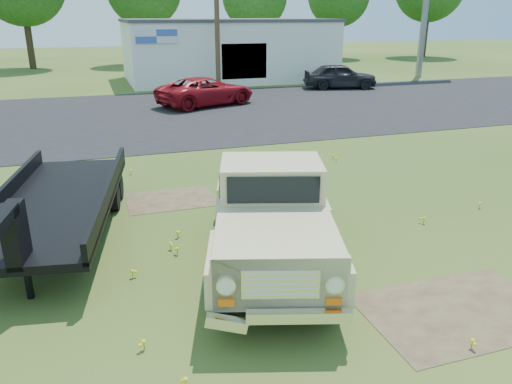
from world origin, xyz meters
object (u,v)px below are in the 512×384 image
vintage_pickup_truck (271,213)px  dark_sedan (340,76)px  flatbed_trailer (57,197)px  red_pickup (206,91)px

vintage_pickup_truck → dark_sedan: size_ratio=1.22×
vintage_pickup_truck → flatbed_trailer: 4.55m
red_pickup → vintage_pickup_truck: bearing=149.3°
flatbed_trailer → red_pickup: 16.18m
red_pickup → dark_sedan: 10.04m
vintage_pickup_truck → flatbed_trailer: vintage_pickup_truck is taller
vintage_pickup_truck → dark_sedan: (12.21, 20.71, -0.23)m
flatbed_trailer → dark_sedan: 24.25m
flatbed_trailer → dark_sedan: size_ratio=1.45×
flatbed_trailer → red_pickup: (6.58, 14.78, -0.18)m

